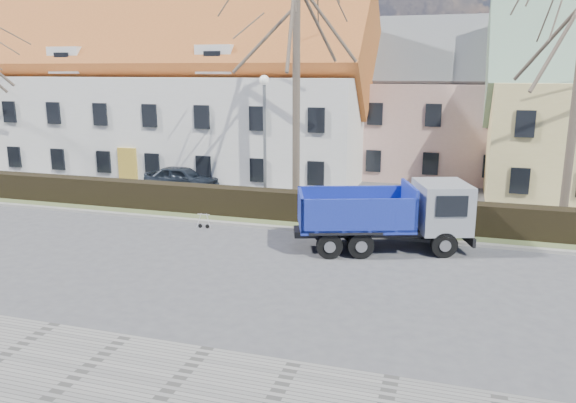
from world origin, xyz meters
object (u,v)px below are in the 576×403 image
(cart_frame, at_px, (199,220))
(parked_car_a, at_px, (182,178))
(streetlight, at_px, (265,145))
(dump_truck, at_px, (377,215))

(cart_frame, distance_m, parked_car_a, 7.78)
(streetlight, bearing_deg, dump_truck, -33.94)
(cart_frame, bearing_deg, streetlight, 59.26)
(parked_car_a, bearing_deg, dump_truck, -124.06)
(dump_truck, relative_size, streetlight, 1.02)
(cart_frame, height_order, parked_car_a, parked_car_a)
(dump_truck, bearing_deg, parked_car_a, 129.84)
(streetlight, height_order, parked_car_a, streetlight)
(streetlight, distance_m, parked_car_a, 7.40)
(streetlight, xyz_separation_m, cart_frame, (-1.91, -3.21, -2.89))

